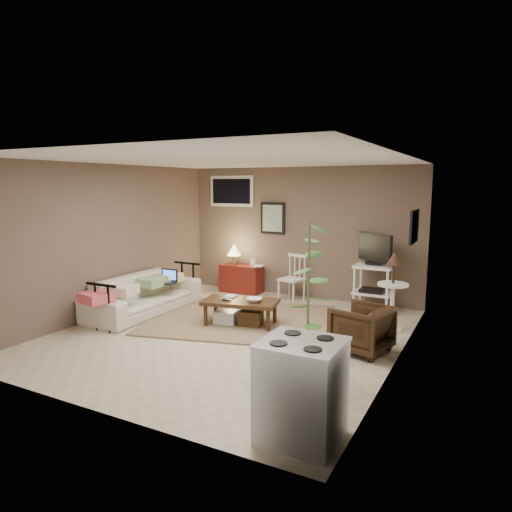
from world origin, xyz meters
The scene contains 20 objects.
floor centered at (0.00, 0.00, 0.00)m, with size 5.00×5.00×0.00m, color #C1B293.
art_back centered at (-0.55, 2.48, 1.45)m, with size 0.50×0.03×0.60m, color black.
art_right centered at (2.23, 1.05, 1.52)m, with size 0.03×0.60×0.45m, color black.
window centered at (-1.45, 2.48, 1.95)m, with size 0.96×0.03×0.60m, color silver.
rug centered at (-0.20, 0.63, 0.01)m, with size 2.74×2.19×0.03m, color olive.
coffee_table centered at (-0.08, 0.38, 0.23)m, with size 1.18×0.78×0.41m.
sofa centered at (-1.80, 0.26, 0.41)m, with size 2.08×0.61×0.81m, color beige.
sofa_pillows centered at (-1.75, 0.02, 0.50)m, with size 0.40×1.98×0.14m, color beige, non-canonical shape.
sofa_end_rails centered at (-1.68, 0.26, 0.35)m, with size 0.56×2.08×0.70m, color black, non-canonical shape.
laptop centered at (-1.60, 0.61, 0.53)m, with size 0.32×0.23×0.22m.
red_console centered at (-1.13, 2.26, 0.32)m, with size 0.81×0.36×0.94m.
spindle_chair centered at (0.02, 2.09, 0.39)m, with size 0.45×0.45×0.84m.
tv_stand centered at (1.47, 2.10, 0.68)m, with size 0.65×0.52×1.29m.
side_table centered at (1.96, 1.19, 0.71)m, with size 0.43×0.43×1.15m.
armchair centered at (1.79, 0.16, 0.33)m, with size 0.63×0.59×0.65m, color black.
potted_plant centered at (1.49, -0.92, 0.93)m, with size 0.44×0.44×1.75m.
stove centered at (1.88, -2.04, 0.42)m, with size 0.64×0.60×0.84m.
bowl centered at (0.15, 0.38, 0.51)m, with size 0.23×0.06×0.23m, color #38210F.
book_table centered at (-0.38, 0.48, 0.50)m, with size 0.15×0.02×0.21m, color #38210F.
book_console centered at (-0.82, 2.23, 0.66)m, with size 0.18×0.02×0.25m, color #38210F.
Camera 1 is at (3.17, -5.31, 2.07)m, focal length 32.00 mm.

